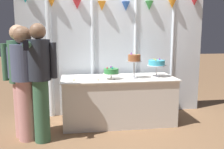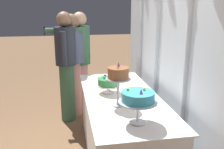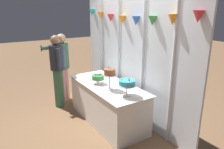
{
  "view_description": "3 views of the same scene",
  "coord_description": "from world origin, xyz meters",
  "views": [
    {
      "loc": [
        -0.71,
        -3.91,
        1.51
      ],
      "look_at": [
        -0.11,
        0.04,
        0.83
      ],
      "focal_mm": 40.8,
      "sensor_mm": 36.0,
      "label": 1
    },
    {
      "loc": [
        2.49,
        -0.46,
        1.72
      ],
      "look_at": [
        -0.34,
        0.06,
        0.92
      ],
      "focal_mm": 40.98,
      "sensor_mm": 36.0,
      "label": 2
    },
    {
      "loc": [
        3.28,
        -1.86,
        2.15
      ],
      "look_at": [
        0.01,
        0.2,
        0.95
      ],
      "focal_mm": 34.38,
      "sensor_mm": 36.0,
      "label": 3
    }
  ],
  "objects": [
    {
      "name": "guest_man_dark_suit",
      "position": [
        -1.16,
        -0.47,
        0.9
      ],
      "size": [
        0.46,
        0.33,
        1.61
      ],
      "color": "#3D6B4C",
      "rests_on": "ground_plane"
    },
    {
      "name": "draped_curtain",
      "position": [
        -0.04,
        0.63,
        1.26
      ],
      "size": [
        3.34,
        0.15,
        2.41
      ],
      "color": "silver",
      "rests_on": "ground_plane"
    },
    {
      "name": "cake_display_leftmost",
      "position": [
        -0.14,
        -0.02,
        0.88
      ],
      "size": [
        0.26,
        0.26,
        0.21
      ],
      "color": "silver",
      "rests_on": "cake_table"
    },
    {
      "name": "guest_girl_blue_dress",
      "position": [
        -1.46,
        -0.25,
        0.9
      ],
      "size": [
        0.47,
        0.67,
        1.6
      ],
      "color": "#D6938E",
      "rests_on": "ground_plane"
    },
    {
      "name": "guest_man_pink_jacket",
      "position": [
        -1.38,
        -0.37,
        0.86
      ],
      "size": [
        0.47,
        0.46,
        1.58
      ],
      "color": "#D6938E",
      "rests_on": "ground_plane"
    },
    {
      "name": "tealight_far_left",
      "position": [
        -0.72,
        -0.06,
        0.77
      ],
      "size": [
        0.04,
        0.04,
        0.03
      ],
      "color": "beige",
      "rests_on": "cake_table"
    },
    {
      "name": "tealight_near_left",
      "position": [
        -0.35,
        -0.09,
        0.78
      ],
      "size": [
        0.04,
        0.04,
        0.03
      ],
      "color": "beige",
      "rests_on": "cake_table"
    },
    {
      "name": "ground_plane",
      "position": [
        0.0,
        0.0,
        0.0
      ],
      "size": [
        24.0,
        24.0,
        0.0
      ],
      "primitive_type": "plane",
      "color": "#846042"
    },
    {
      "name": "cake_display_center",
      "position": [
        0.24,
        0.01,
        1.07
      ],
      "size": [
        0.24,
        0.24,
        0.42
      ],
      "color": "#B2B2B7",
      "rests_on": "cake_table"
    },
    {
      "name": "cake_display_rightmost",
      "position": [
        0.64,
        0.09,
        0.98
      ],
      "size": [
        0.32,
        0.32,
        0.32
      ],
      "color": "silver",
      "rests_on": "cake_table"
    },
    {
      "name": "cake_table",
      "position": [
        0.0,
        0.1,
        0.38
      ],
      "size": [
        1.84,
        0.78,
        0.76
      ],
      "color": "white",
      "rests_on": "ground_plane"
    }
  ]
}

